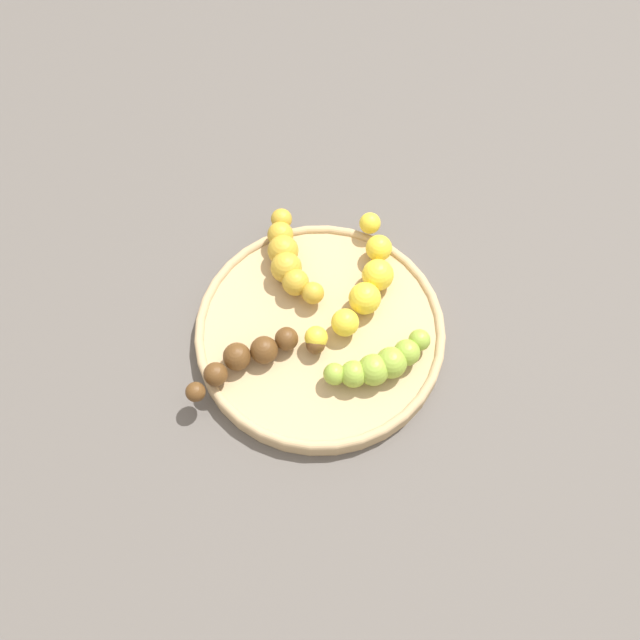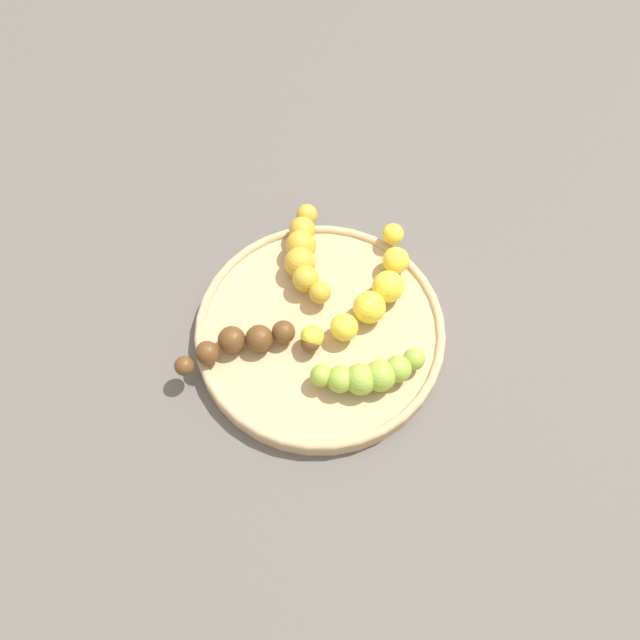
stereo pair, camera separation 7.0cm
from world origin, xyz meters
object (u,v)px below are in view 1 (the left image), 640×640
banana_green (381,364)px  banana_overripe (252,356)px  fruit_bowl (320,331)px  banana_spotted (289,257)px  banana_yellow (364,285)px

banana_green → banana_overripe: 0.13m
banana_overripe → banana_green: bearing=-117.8°
fruit_bowl → banana_green: 0.08m
banana_green → banana_overripe: banana_green is taller
fruit_bowl → banana_spotted: size_ratio=2.12×
fruit_bowl → banana_overripe: bearing=89.9°
banana_spotted → banana_overripe: bearing=52.5°
fruit_bowl → banana_spotted: bearing=-6.1°
banana_spotted → banana_green: bearing=106.4°
fruit_bowl → banana_spotted: 0.09m
fruit_bowl → banana_green: bearing=-157.5°
banana_spotted → banana_overripe: banana_spotted is taller
banana_yellow → banana_overripe: size_ratio=0.98×
banana_green → banana_yellow: banana_yellow is taller
banana_green → fruit_bowl: bearing=-151.5°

